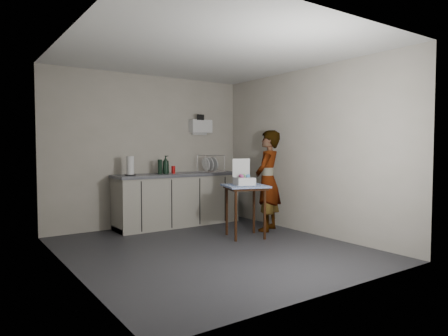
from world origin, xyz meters
TOP-DOWN VIEW (x-y plane):
  - ground at (0.00, 0.00)m, footprint 4.00×4.00m
  - wall_back at (0.00, 1.99)m, footprint 3.60×0.02m
  - wall_right at (1.79, 0.00)m, footprint 0.02×4.00m
  - wall_left at (-1.79, 0.00)m, footprint 0.02×4.00m
  - ceiling at (0.00, 0.00)m, footprint 3.60×4.00m
  - kitchen_counter at (0.40, 1.70)m, footprint 2.24×0.62m
  - wall_shelf at (1.00, 1.92)m, footprint 0.42×0.18m
  - side_table at (0.80, 0.30)m, footprint 0.77×0.77m
  - standing_man at (1.40, 0.48)m, footprint 0.71×0.65m
  - soap_bottle at (0.17, 1.69)m, footprint 0.16×0.16m
  - soda_can at (0.32, 1.72)m, footprint 0.07×0.07m
  - dark_bottle at (0.06, 1.69)m, footprint 0.07×0.07m
  - paper_towel at (-0.48, 1.64)m, footprint 0.17×0.17m
  - dish_rack at (1.07, 1.69)m, footprint 0.45×0.34m
  - bakery_box at (0.81, 0.35)m, footprint 0.36×0.36m

SIDE VIEW (x-z plane):
  - ground at x=0.00m, z-range 0.00..0.00m
  - kitchen_counter at x=0.40m, z-range -0.03..0.88m
  - side_table at x=0.80m, z-range 0.29..1.09m
  - standing_man at x=1.40m, z-range 0.00..1.63m
  - bakery_box at x=0.81m, z-range 0.68..1.08m
  - soda_can at x=0.32m, z-range 0.91..1.04m
  - dish_rack at x=1.07m, z-range 0.82..1.14m
  - dark_bottle at x=0.06m, z-range 0.91..1.15m
  - paper_towel at x=-0.48m, z-range 0.90..1.21m
  - soap_bottle at x=0.17m, z-range 0.91..1.22m
  - wall_back at x=0.00m, z-range 0.00..2.60m
  - wall_right at x=1.79m, z-range 0.00..2.60m
  - wall_left at x=-1.79m, z-range 0.00..2.60m
  - wall_shelf at x=1.00m, z-range 1.56..1.93m
  - ceiling at x=0.00m, z-range 2.59..2.60m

